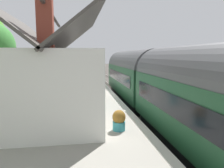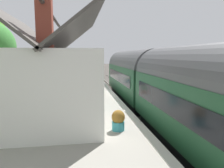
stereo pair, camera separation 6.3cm
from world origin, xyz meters
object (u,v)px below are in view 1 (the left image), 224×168
object	(u,v)px
planter_under_sign	(52,88)
planter_edge_far	(91,81)
bench_by_lamp	(83,80)
bench_platform_end	(85,82)
lamp_post_platform	(97,58)
station_building	(54,81)
planter_bench_right	(119,120)
train	(156,83)
planter_by_door	(100,91)

from	to	relation	value
planter_under_sign	planter_edge_far	bearing A→B (deg)	-26.23
bench_by_lamp	bench_platform_end	distance (m)	2.04
lamp_post_platform	station_building	bearing A→B (deg)	166.10
planter_bench_right	train	bearing A→B (deg)	-36.01
bench_by_lamp	planter_bench_right	size ratio (longest dim) A/B	1.71
planter_bench_right	planter_by_door	bearing A→B (deg)	-0.23
train	lamp_post_platform	bearing A→B (deg)	12.97
bench_platform_end	planter_by_door	bearing A→B (deg)	-165.95
lamp_post_platform	planter_by_door	bearing A→B (deg)	176.42
planter_bench_right	planter_edge_far	world-z (taller)	planter_bench_right
train	bench_by_lamp	bearing A→B (deg)	24.51
train	station_building	xyz separation A→B (m)	(-1.75, 5.77, 0.47)
bench_platform_end	lamp_post_platform	world-z (taller)	lamp_post_platform
bench_platform_end	lamp_post_platform	xyz separation A→B (m)	(3.99, -1.48, 2.13)
lamp_post_platform	bench_platform_end	bearing A→B (deg)	159.66
station_building	planter_edge_far	bearing A→B (deg)	-11.69
train	lamp_post_platform	size ratio (longest dim) A/B	5.78
bench_by_lamp	bench_platform_end	size ratio (longest dim) A/B	1.00
planter_under_sign	train	bearing A→B (deg)	-117.32
train	station_building	world-z (taller)	station_building
planter_edge_far	planter_by_door	world-z (taller)	planter_by_door
station_building	bench_platform_end	distance (m)	9.18
bench_by_lamp	planter_edge_far	xyz separation A→B (m)	(0.59, -0.82, -0.19)
bench_by_lamp	planter_edge_far	distance (m)	1.03
planter_bench_right	planter_edge_far	xyz separation A→B (m)	(14.07, 0.28, -0.12)
planter_under_sign	lamp_post_platform	xyz separation A→B (m)	(7.79, -3.97, 2.04)
planter_by_door	bench_platform_end	bearing A→B (deg)	14.05
station_building	planter_by_door	distance (m)	5.86
train	planter_by_door	size ratio (longest dim) A/B	32.93
train	planter_edge_far	size ratio (longest dim) A/B	24.75
station_building	planter_edge_far	world-z (taller)	station_building
planter_bench_right	planter_edge_far	distance (m)	14.07
bench_platform_end	planter_edge_far	size ratio (longest dim) A/B	1.61
station_building	planter_under_sign	size ratio (longest dim) A/B	7.28
planter_bench_right	planter_edge_far	size ratio (longest dim) A/B	0.94
planter_edge_far	lamp_post_platform	size ratio (longest dim) A/B	0.23
station_building	bench_platform_end	xyz separation A→B (m)	(8.93, -1.72, -1.24)
train	lamp_post_platform	world-z (taller)	lamp_post_platform
train	bench_by_lamp	distance (m)	10.15
planter_bench_right	lamp_post_platform	distance (m)	15.60
train	lamp_post_platform	xyz separation A→B (m)	(11.17, 2.57, 1.36)
lamp_post_platform	planter_under_sign	bearing A→B (deg)	152.97
train	planter_bench_right	xyz separation A→B (m)	(-4.26, 3.10, -0.84)
station_building	planter_bench_right	bearing A→B (deg)	-133.18
train	bench_platform_end	xyz separation A→B (m)	(7.18, 4.05, -0.77)
planter_edge_far	planter_bench_right	bearing A→B (deg)	-178.85
planter_by_door	lamp_post_platform	distance (m)	8.26
planter_edge_far	planter_by_door	xyz separation A→B (m)	(-6.55, -0.31, 0.03)
train	bench_platform_end	world-z (taller)	train
planter_bench_right	lamp_post_platform	bearing A→B (deg)	-1.95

